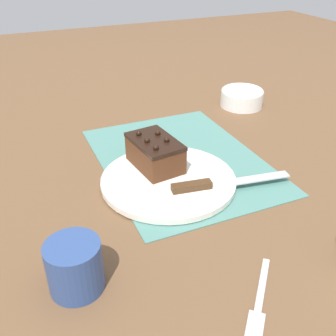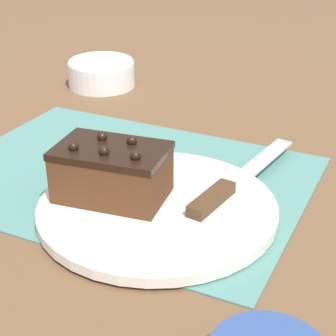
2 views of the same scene
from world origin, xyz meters
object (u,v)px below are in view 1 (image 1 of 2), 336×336
at_px(chocolate_cake, 155,153).
at_px(coffee_mug, 74,265).
at_px(cake_plate, 168,180).
at_px(serving_knife, 212,184).
at_px(small_bowl, 242,97).
at_px(dessert_fork, 259,303).

distance_m(chocolate_cake, coffee_mug, 0.33).
xyz_separation_m(cake_plate, serving_knife, (-0.06, -0.06, 0.01)).
distance_m(chocolate_cake, serving_knife, 0.14).
bearing_deg(small_bowl, coffee_mug, 129.70).
relative_size(chocolate_cake, coffee_mug, 1.51).
relative_size(cake_plate, coffee_mug, 3.08).
height_order(coffee_mug, dessert_fork, coffee_mug).
distance_m(coffee_mug, dessert_fork, 0.26).
bearing_deg(cake_plate, dessert_fork, 179.15).
bearing_deg(coffee_mug, small_bowl, -50.30).
xyz_separation_m(cake_plate, chocolate_cake, (0.05, 0.01, 0.04)).
distance_m(cake_plate, dessert_fork, 0.33).
distance_m(cake_plate, small_bowl, 0.47).
bearing_deg(coffee_mug, dessert_fork, -120.95).
bearing_deg(chocolate_cake, small_bowl, -56.48).
bearing_deg(serving_knife, dessert_fork, -6.68).
bearing_deg(coffee_mug, cake_plate, -49.89).
height_order(cake_plate, serving_knife, serving_knife).
bearing_deg(coffee_mug, serving_knife, -66.10).
bearing_deg(dessert_fork, serving_knife, -62.73).
bearing_deg(small_bowl, chocolate_cake, 123.52).
height_order(chocolate_cake, coffee_mug, chocolate_cake).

